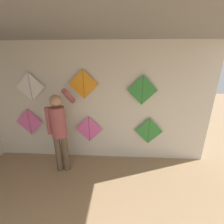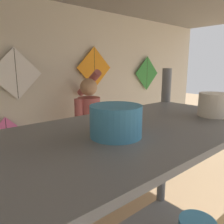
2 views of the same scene
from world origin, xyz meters
TOP-DOWN VIEW (x-y plane):
  - back_panel at (0.00, 3.82)m, footprint 5.63×0.06m
  - shopkeeper at (-0.55, 3.25)m, footprint 0.47×0.68m
  - kite_0 at (-1.50, 3.73)m, footprint 0.67×0.01m
  - kite_1 at (-0.02, 3.73)m, footprint 0.67×0.01m
  - kite_2 at (1.43, 3.73)m, footprint 0.67×0.01m
  - kite_3 at (-1.32, 3.73)m, footprint 0.67×0.01m
  - kite_4 at (-0.09, 3.73)m, footprint 0.67×0.01m
  - kite_5 at (1.21, 3.73)m, footprint 0.67×0.01m

SIDE VIEW (x-z plane):
  - kite_2 at x=1.43m, z-range 0.46..1.12m
  - kite_1 at x=-0.02m, z-range 0.47..1.14m
  - kite_0 at x=-1.50m, z-range 0.63..1.29m
  - shopkeeper at x=-0.55m, z-range 0.12..2.00m
  - back_panel at x=0.00m, z-range 0.00..2.80m
  - kite_5 at x=1.21m, z-range 1.45..2.11m
  - kite_3 at x=-1.32m, z-range 1.49..2.16m
  - kite_4 at x=-0.09m, z-range 1.56..2.23m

